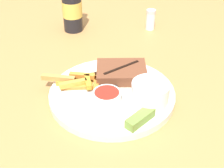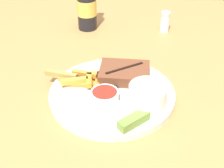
{
  "view_description": "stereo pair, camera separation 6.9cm",
  "coord_description": "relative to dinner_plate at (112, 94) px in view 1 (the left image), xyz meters",
  "views": [
    {
      "loc": [
        0.04,
        -0.56,
        1.21
      ],
      "look_at": [
        0.0,
        0.0,
        0.81
      ],
      "focal_mm": 50.0,
      "sensor_mm": 36.0,
      "label": 1
    },
    {
      "loc": [
        0.11,
        -0.56,
        1.21
      ],
      "look_at": [
        0.0,
        0.0,
        0.81
      ],
      "focal_mm": 50.0,
      "sensor_mm": 36.0,
      "label": 2
    }
  ],
  "objects": [
    {
      "name": "fries_pile",
      "position": [
        -0.07,
        0.02,
        0.02
      ],
      "size": [
        0.17,
        0.1,
        0.02
      ],
      "color": "orange",
      "rests_on": "dinner_plate"
    },
    {
      "name": "coleslaw_cup",
      "position": [
        0.08,
        -0.04,
        0.04
      ],
      "size": [
        0.08,
        0.08,
        0.05
      ],
      "color": "white",
      "rests_on": "dinner_plate"
    },
    {
      "name": "fork_utensil",
      "position": [
        -0.07,
        -0.01,
        0.01
      ],
      "size": [
        0.13,
        0.03,
        0.0
      ],
      "rotation": [
        0.0,
        0.0,
        6.44
      ],
      "color": "#B7B7BC",
      "rests_on": "dinner_plate"
    },
    {
      "name": "knife_utensil",
      "position": [
        -0.0,
        0.03,
        0.01
      ],
      "size": [
        0.05,
        0.16,
        0.01
      ],
      "rotation": [
        0.0,
        0.0,
        1.79
      ],
      "color": "#B7B7BC",
      "rests_on": "dinner_plate"
    },
    {
      "name": "dipping_sauce_cup",
      "position": [
        -0.01,
        -0.04,
        0.02
      ],
      "size": [
        0.06,
        0.06,
        0.03
      ],
      "color": "silver",
      "rests_on": "dinner_plate"
    },
    {
      "name": "pickle_spear",
      "position": [
        0.06,
        -0.1,
        0.02
      ],
      "size": [
        0.06,
        0.07,
        0.02
      ],
      "color": "olive",
      "rests_on": "dinner_plate"
    },
    {
      "name": "beer_bottle",
      "position": [
        -0.15,
        0.35,
        0.07
      ],
      "size": [
        0.06,
        0.06,
        0.21
      ],
      "color": "black",
      "rests_on": "dining_table"
    },
    {
      "name": "steak_portion",
      "position": [
        0.02,
        0.06,
        0.02
      ],
      "size": [
        0.12,
        0.1,
        0.03
      ],
      "color": "brown",
      "rests_on": "dinner_plate"
    },
    {
      "name": "dinner_plate",
      "position": [
        0.0,
        0.0,
        0.0
      ],
      "size": [
        0.28,
        0.28,
        0.02
      ],
      "color": "silver",
      "rests_on": "dining_table"
    },
    {
      "name": "dining_table",
      "position": [
        0.0,
        0.0,
        -0.08
      ],
      "size": [
        1.32,
        1.38,
        0.77
      ],
      "color": "#A87542",
      "rests_on": "ground_plane"
    },
    {
      "name": "salt_shaker",
      "position": [
        0.1,
        0.37,
        0.02
      ],
      "size": [
        0.03,
        0.03,
        0.07
      ],
      "color": "white",
      "rests_on": "dining_table"
    }
  ]
}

